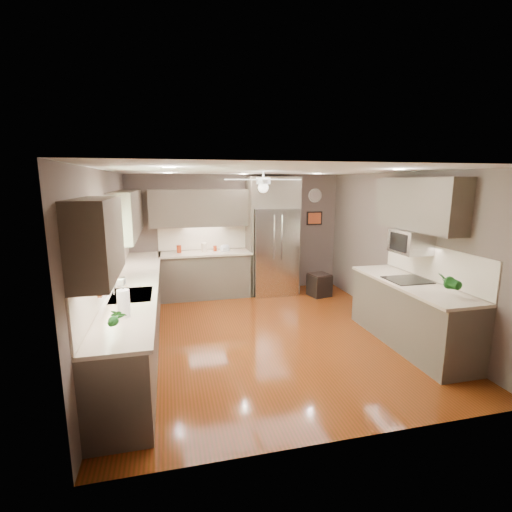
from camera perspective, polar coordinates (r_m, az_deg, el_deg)
name	(u,v)px	position (r m, az deg, el deg)	size (l,w,h in m)	color
floor	(267,334)	(5.93, 1.77, -11.96)	(5.00, 5.00, 0.00)	#50290A
ceiling	(269,171)	(5.45, 1.94, 12.97)	(5.00, 5.00, 0.00)	white
wall_back	(237,234)	(7.96, -2.90, 3.41)	(4.50, 4.50, 0.00)	brown
wall_front	(345,312)	(3.29, 13.51, -8.39)	(4.50, 4.50, 0.00)	brown
wall_left	(109,264)	(5.43, -21.74, -1.12)	(5.00, 5.00, 0.00)	brown
wall_right	(400,250)	(6.51, 21.33, 0.88)	(5.00, 5.00, 0.00)	brown
canister_a	(179,249)	(7.61, -11.77, 1.07)	(0.09, 0.09, 0.15)	maroon
canister_c	(204,247)	(7.65, -8.00, 1.32)	(0.11, 0.11, 0.18)	beige
canister_d	(215,248)	(7.68, -6.32, 1.17)	(0.07, 0.07, 0.11)	maroon
soap_bottle	(121,281)	(5.27, -20.01, -3.70)	(0.09, 0.09, 0.20)	white
potted_plant_left	(117,318)	(3.75, -20.66, -8.90)	(0.16, 0.11, 0.30)	#175219
potted_plant_right	(448,282)	(5.20, 27.44, -3.54)	(0.20, 0.16, 0.37)	#175219
bowl	(225,250)	(7.64, -4.81, 0.91)	(0.23, 0.23, 0.06)	beige
left_run	(136,312)	(5.74, -18.02, -8.17)	(0.65, 4.70, 1.45)	#4A4135
back_run	(206,274)	(7.72, -7.74, -2.72)	(1.85, 0.65, 1.45)	#4A4135
uppers	(212,212)	(6.02, -6.78, 6.75)	(4.50, 4.70, 0.95)	#4A4135
window	(103,248)	(4.88, -22.45, 1.11)	(0.05, 1.12, 0.92)	#BFF2B2
sink	(132,297)	(4.99, -18.61, -6.02)	(0.50, 0.70, 0.32)	silver
refrigerator	(273,238)	(7.80, 2.64, 2.79)	(1.06, 0.75, 2.45)	silver
right_run	(410,312)	(5.89, 22.62, -7.99)	(0.70, 2.20, 1.45)	#4A4135
microwave	(411,242)	(5.91, 22.70, 2.04)	(0.43, 0.55, 0.34)	silver
ceiling_fan	(263,183)	(5.74, 1.12, 11.21)	(1.18, 1.18, 0.32)	white
recessed_lights	(259,172)	(5.83, 0.48, 12.80)	(2.84, 3.14, 0.01)	white
wall_clock	(315,196)	(8.37, 9.08, 9.17)	(0.30, 0.03, 0.30)	white
framed_print	(314,218)	(8.40, 8.98, 5.76)	(0.36, 0.03, 0.30)	black
stool	(319,285)	(7.86, 9.71, -4.38)	(0.47, 0.47, 0.47)	black
paper_towel	(124,304)	(4.18, -19.68, -6.95)	(0.13, 0.13, 0.33)	white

